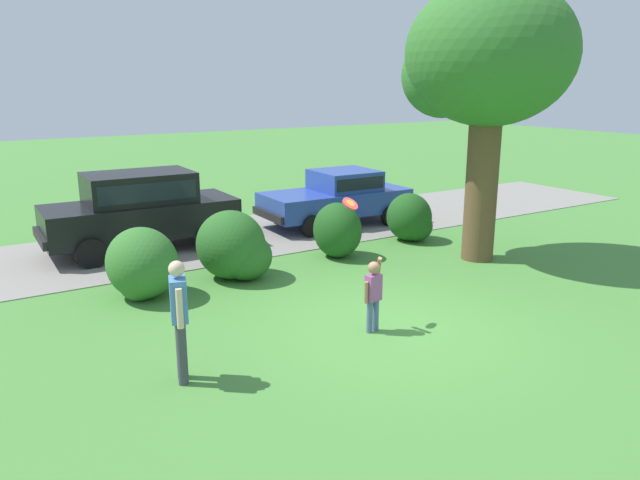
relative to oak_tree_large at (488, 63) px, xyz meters
The scene contains 12 objects.
ground_plane 6.56m from the oak_tree_large, 151.54° to the right, with size 80.00×80.00×0.00m, color #478438.
driveway_strip 7.76m from the oak_tree_large, 131.92° to the left, with size 28.00×4.40×0.02m, color gray.
oak_tree_large is the anchor object (origin of this frame).
shrub_near_tree 8.47m from the oak_tree_large, 169.18° to the left, with size 1.33×1.58×1.36m.
shrub_centre_left 6.80m from the oak_tree_large, 163.98° to the left, with size 1.48×1.58×1.44m.
shrub_centre 4.98m from the oak_tree_large, 147.36° to the left, with size 1.09×1.25×1.30m.
shrub_centre_right 4.37m from the oak_tree_large, 97.84° to the left, with size 1.13×1.22×1.24m.
parked_sedan 5.86m from the oak_tree_large, 100.53° to the left, with size 4.44×2.18×1.56m.
parked_suv 8.71m from the oak_tree_large, 143.27° to the left, with size 4.74×2.17×1.92m.
child_thrower 6.40m from the oak_tree_large, 154.42° to the right, with size 0.44×0.29×1.29m.
frisbee 5.62m from the oak_tree_large, 160.40° to the right, with size 0.31×0.25×0.23m.
adult_onlooker 8.98m from the oak_tree_large, 164.28° to the right, with size 0.31×0.51×1.74m.
Camera 1 is at (-6.23, -7.52, 4.05)m, focal length 34.42 mm.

